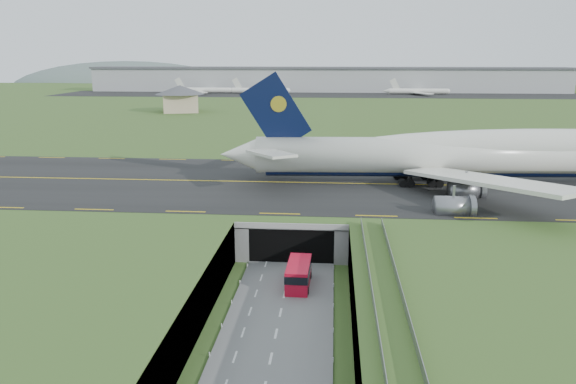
{
  "coord_description": "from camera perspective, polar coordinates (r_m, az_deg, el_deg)",
  "views": [
    {
      "loc": [
        5.65,
        -66.44,
        28.63
      ],
      "look_at": [
        -1.44,
        20.0,
        7.51
      ],
      "focal_mm": 35.0,
      "sensor_mm": 36.0,
      "label": 1
    }
  ],
  "objects": [
    {
      "name": "tunnel_portal",
      "position": [
        87.09,
        0.77,
        -3.2
      ],
      "size": [
        17.0,
        22.3,
        6.0
      ],
      "color": "gray",
      "rests_on": "ground"
    },
    {
      "name": "airfield_deck",
      "position": [
        71.43,
        -0.16,
        -7.34
      ],
      "size": [
        800.0,
        800.0,
        6.0
      ],
      "primitive_type": "cube",
      "color": "gray",
      "rests_on": "ground"
    },
    {
      "name": "ground",
      "position": [
        72.56,
        -0.16,
        -9.55
      ],
      "size": [
        900.0,
        900.0,
        0.0
      ],
      "primitive_type": "plane",
      "color": "#415A24",
      "rests_on": "ground"
    },
    {
      "name": "cargo_terminal",
      "position": [
        366.19,
        3.85,
        11.36
      ],
      "size": [
        320.0,
        67.0,
        15.6
      ],
      "color": "#B2B2B2",
      "rests_on": "ground"
    },
    {
      "name": "shuttle_tram",
      "position": [
        71.8,
        1.09,
        -8.35
      ],
      "size": [
        3.08,
        7.64,
        3.09
      ],
      "rotation": [
        0.0,
        0.0,
        -0.02
      ],
      "color": "red",
      "rests_on": "ground"
    },
    {
      "name": "distant_hills",
      "position": [
        500.96,
        11.58,
        9.68
      ],
      "size": [
        700.0,
        91.0,
        60.0
      ],
      "color": "slate",
      "rests_on": "ground"
    },
    {
      "name": "service_building",
      "position": [
        236.55,
        -10.89,
        9.53
      ],
      "size": [
        24.83,
        24.83,
        10.95
      ],
      "rotation": [
        0.0,
        0.0,
        0.28
      ],
      "color": "#C5AB8E",
      "rests_on": "ground"
    },
    {
      "name": "trench_road",
      "position": [
        65.72,
        -0.72,
        -12.04
      ],
      "size": [
        12.0,
        75.0,
        0.2
      ],
      "primitive_type": "cube",
      "color": "slate",
      "rests_on": "ground"
    },
    {
      "name": "jumbo_jet",
      "position": [
        106.57,
        19.54,
        3.67
      ],
      "size": [
        97.28,
        62.02,
        20.55
      ],
      "rotation": [
        0.0,
        0.0,
        0.06
      ],
      "color": "silver",
      "rests_on": "ground"
    },
    {
      "name": "taxiway",
      "position": [
        102.11,
        1.4,
        0.93
      ],
      "size": [
        800.0,
        44.0,
        0.18
      ],
      "primitive_type": "cube",
      "color": "black",
      "rests_on": "airfield_deck"
    },
    {
      "name": "guideway",
      "position": [
        53.02,
        10.25,
        -12.62
      ],
      "size": [
        3.0,
        53.0,
        7.05
      ],
      "color": "#A8A8A3",
      "rests_on": "ground"
    }
  ]
}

